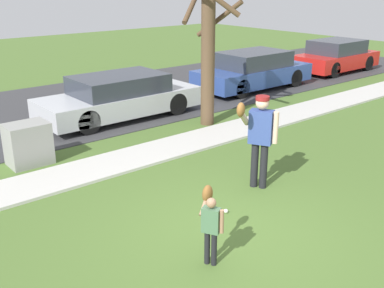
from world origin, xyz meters
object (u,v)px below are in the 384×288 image
(street_tree_near, at_px, (208,39))
(person_adult, at_px, (260,132))
(parked_sedan_silver, at_px, (119,97))
(parked_wagon_blue, at_px, (253,71))
(utility_cabinet, at_px, (28,144))
(baseball, at_px, (226,211))
(person_child, at_px, (210,217))
(parked_hatchback_red, at_px, (336,56))

(street_tree_near, bearing_deg, person_adult, -118.38)
(parked_sedan_silver, bearing_deg, person_adult, 85.53)
(street_tree_near, height_order, parked_wagon_blue, street_tree_near)
(utility_cabinet, bearing_deg, baseball, -68.32)
(person_child, bearing_deg, utility_cabinet, 67.57)
(person_child, relative_size, street_tree_near, 0.25)
(utility_cabinet, height_order, parked_hatchback_red, parked_hatchback_red)
(baseball, xyz_separation_m, utility_cabinet, (-1.72, 4.32, 0.42))
(street_tree_near, bearing_deg, person_child, -131.15)
(person_adult, distance_m, utility_cabinet, 4.94)
(person_adult, height_order, street_tree_near, street_tree_near)
(person_child, xyz_separation_m, parked_wagon_blue, (8.43, 7.12, -0.03))
(parked_sedan_silver, distance_m, parked_hatchback_red, 10.77)
(utility_cabinet, relative_size, parked_hatchback_red, 0.23)
(parked_sedan_silver, bearing_deg, parked_wagon_blue, -178.34)
(parked_wagon_blue, bearing_deg, utility_cabinet, 12.09)
(baseball, xyz_separation_m, parked_hatchback_red, (12.38, 6.23, 0.62))
(parked_wagon_blue, xyz_separation_m, parked_hatchback_red, (5.10, -0.02, -0.00))
(utility_cabinet, distance_m, parked_wagon_blue, 9.20)
(baseball, distance_m, parked_sedan_silver, 6.32)
(street_tree_near, bearing_deg, parked_hatchback_red, 13.29)
(baseball, height_order, parked_wagon_blue, parked_wagon_blue)
(person_child, distance_m, baseball, 1.58)
(parked_sedan_silver, xyz_separation_m, parked_hatchback_red, (10.77, 0.15, 0.04))
(utility_cabinet, relative_size, street_tree_near, 0.21)
(person_adult, relative_size, person_child, 1.68)
(person_child, bearing_deg, parked_sedan_silver, 39.66)
(person_child, bearing_deg, baseball, 8.52)
(person_adult, height_order, parked_wagon_blue, person_adult)
(utility_cabinet, bearing_deg, parked_wagon_blue, 12.09)
(baseball, bearing_deg, parked_sedan_silver, 75.15)
(utility_cabinet, bearing_deg, person_child, -83.75)
(utility_cabinet, height_order, parked_sedan_silver, parked_sedan_silver)
(utility_cabinet, relative_size, parked_wagon_blue, 0.20)
(street_tree_near, height_order, parked_hatchback_red, street_tree_near)
(person_child, height_order, parked_sedan_silver, parked_sedan_silver)
(street_tree_near, bearing_deg, parked_sedan_silver, 127.31)
(person_child, distance_m, street_tree_near, 6.74)
(baseball, height_order, parked_hatchback_red, parked_hatchback_red)
(utility_cabinet, xyz_separation_m, parked_hatchback_red, (14.10, 1.91, 0.21))
(person_adult, relative_size, parked_hatchback_red, 0.45)
(utility_cabinet, relative_size, parked_sedan_silver, 0.20)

